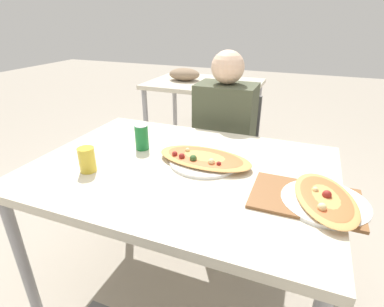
{
  "coord_description": "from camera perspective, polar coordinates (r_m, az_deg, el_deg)",
  "views": [
    {
      "loc": [
        0.48,
        -1.09,
        1.36
      ],
      "look_at": [
        0.04,
        0.02,
        0.8
      ],
      "focal_mm": 28.0,
      "sensor_mm": 36.0,
      "label": 1
    }
  ],
  "objects": [
    {
      "name": "soda_can",
      "position": [
        1.51,
        -9.55,
        3.06
      ],
      "size": [
        0.07,
        0.07,
        0.12
      ],
      "color": "#197233",
      "rests_on": "dining_table"
    },
    {
      "name": "drink_glass",
      "position": [
        1.35,
        -19.36,
        -1.12
      ],
      "size": [
        0.07,
        0.07,
        0.11
      ],
      "color": "gold",
      "rests_on": "dining_table"
    },
    {
      "name": "pizza_main",
      "position": [
        1.37,
        2.33,
        -1.02
      ],
      "size": [
        0.46,
        0.32,
        0.06
      ],
      "color": "white",
      "rests_on": "dining_table"
    },
    {
      "name": "chair_far_seated",
      "position": [
        2.14,
        6.85,
        0.85
      ],
      "size": [
        0.4,
        0.4,
        0.86
      ],
      "rotation": [
        0.0,
        0.0,
        3.14
      ],
      "color": "#4C4C4C",
      "rests_on": "ground_plane"
    },
    {
      "name": "background_table",
      "position": [
        3.12,
        1.69,
        12.54
      ],
      "size": [
        1.1,
        0.8,
        0.86
      ],
      "color": "beige",
      "rests_on": "ground_plane"
    },
    {
      "name": "pizza_second",
      "position": [
        1.18,
        23.99,
        -8.02
      ],
      "size": [
        0.3,
        0.4,
        0.06
      ],
      "color": "white",
      "rests_on": "dining_table"
    },
    {
      "name": "person_seated",
      "position": [
        1.97,
        6.27,
        4.93
      ],
      "size": [
        0.37,
        0.27,
        1.17
      ],
      "rotation": [
        0.0,
        0.0,
        3.14
      ],
      "color": "#2D2D38",
      "rests_on": "ground_plane"
    },
    {
      "name": "ground_plane",
      "position": [
        1.81,
        -1.6,
        -23.7
      ],
      "size": [
        14.0,
        14.0,
        0.0
      ],
      "primitive_type": "plane",
      "color": "#9E9384"
    },
    {
      "name": "serving_tray",
      "position": [
        1.18,
        20.77,
        -8.03
      ],
      "size": [
        0.39,
        0.26,
        0.01
      ],
      "color": "brown",
      "rests_on": "dining_table"
    },
    {
      "name": "dining_table",
      "position": [
        1.37,
        -1.94,
        -4.8
      ],
      "size": [
        1.33,
        0.96,
        0.74
      ],
      "color": "beige",
      "rests_on": "ground_plane"
    }
  ]
}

